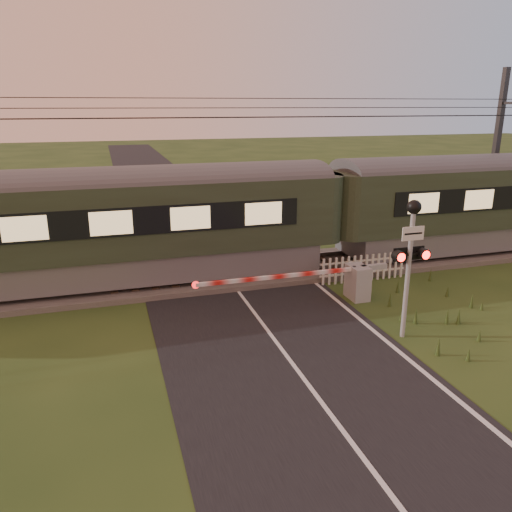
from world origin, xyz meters
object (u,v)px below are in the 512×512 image
object	(u,v)px
train	(330,211)
boom_gate	(350,281)
crossing_signal	(411,245)
picket_fence	(363,268)
catenary_mast	(497,152)

from	to	relation	value
train	boom_gate	world-z (taller)	train
crossing_signal	picket_fence	distance (m)	4.80
catenary_mast	picket_fence	bearing A→B (deg)	-154.68
train	crossing_signal	xyz separation A→B (m)	(-0.64, -6.10, 0.39)
picket_fence	train	bearing A→B (deg)	103.75
catenary_mast	train	bearing A→B (deg)	-166.34
boom_gate	crossing_signal	world-z (taller)	crossing_signal
crossing_signal	catenary_mast	bearing A→B (deg)	40.30
train	catenary_mast	bearing A→B (deg)	13.66
crossing_signal	picket_fence	size ratio (longest dim) A/B	1.13
picket_fence	catenary_mast	world-z (taller)	catenary_mast
train	picket_fence	distance (m)	2.56
boom_gate	catenary_mast	bearing A→B (deg)	29.02
train	crossing_signal	world-z (taller)	train
picket_fence	boom_gate	bearing A→B (deg)	-131.44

